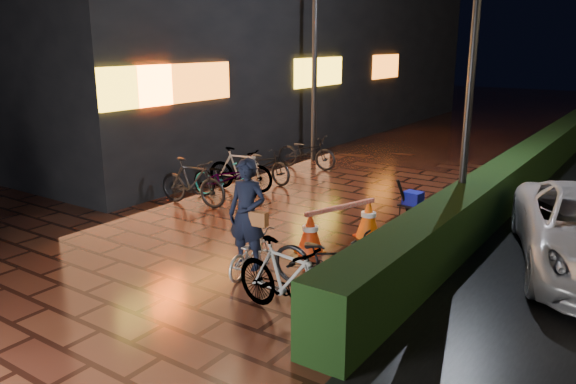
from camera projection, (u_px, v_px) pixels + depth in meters
The scene contains 10 objects.
ground at pixel (215, 255), 9.64m from camera, with size 80.00×80.00×0.00m, color #381911.
hedge at pixel (527, 167), 14.07m from camera, with size 0.70×20.00×1.00m, color black.
storefront_block at pixel (225, 17), 22.82m from camera, with size 12.09×22.00×9.00m.
lamp_post_hedge at pixel (471, 83), 10.02m from camera, with size 0.49×0.17×5.16m.
lamp_post_sf at pixel (315, 52), 16.54m from camera, with size 0.56×0.16×5.89m.
cyclist at pixel (249, 232), 8.70m from camera, with size 0.70×1.34×1.86m.
traffic_barrier at pixel (340, 225), 10.07m from camera, with size 0.98×1.81×0.74m.
cart_assembly at pixel (412, 200), 11.28m from camera, with size 0.55×0.50×0.91m.
parked_bikes_storefront at pixel (251, 168), 14.00m from camera, with size 2.10×5.37×1.06m.
parked_bikes_hedge at pixel (310, 269), 7.76m from camera, with size 1.91×1.77×1.06m.
Camera 1 is at (6.16, -6.72, 3.55)m, focal length 35.00 mm.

